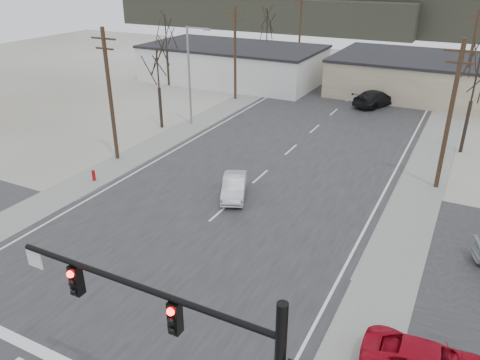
# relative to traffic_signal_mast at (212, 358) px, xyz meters

# --- Properties ---
(ground) EXTENTS (140.00, 140.00, 0.00)m
(ground) POSITION_rel_traffic_signal_mast_xyz_m (-7.89, 6.20, -4.67)
(ground) COLOR silver
(ground) RESTS_ON ground
(main_road) EXTENTS (18.00, 110.00, 0.05)m
(main_road) POSITION_rel_traffic_signal_mast_xyz_m (-7.89, 21.20, -4.65)
(main_road) COLOR #252528
(main_road) RESTS_ON ground
(cross_road) EXTENTS (90.00, 10.00, 0.04)m
(cross_road) POSITION_rel_traffic_signal_mast_xyz_m (-7.89, 6.20, -4.65)
(cross_road) COLOR #252528
(cross_road) RESTS_ON ground
(sidewalk_left) EXTENTS (3.00, 90.00, 0.06)m
(sidewalk_left) POSITION_rel_traffic_signal_mast_xyz_m (-18.49, 26.20, -4.64)
(sidewalk_left) COLOR gray
(sidewalk_left) RESTS_ON ground
(sidewalk_right) EXTENTS (3.00, 90.00, 0.06)m
(sidewalk_right) POSITION_rel_traffic_signal_mast_xyz_m (2.71, 26.20, -4.64)
(sidewalk_right) COLOR gray
(sidewalk_right) RESTS_ON ground
(traffic_signal_mast) EXTENTS (8.95, 0.43, 7.20)m
(traffic_signal_mast) POSITION_rel_traffic_signal_mast_xyz_m (0.00, 0.00, 0.00)
(traffic_signal_mast) COLOR black
(traffic_signal_mast) RESTS_ON ground
(fire_hydrant) EXTENTS (0.24, 0.24, 0.87)m
(fire_hydrant) POSITION_rel_traffic_signal_mast_xyz_m (-18.09, 14.20, -4.22)
(fire_hydrant) COLOR #A50C0C
(fire_hydrant) RESTS_ON ground
(building_left_far) EXTENTS (22.30, 12.30, 4.50)m
(building_left_far) POSITION_rel_traffic_signal_mast_xyz_m (-23.89, 46.20, -2.42)
(building_left_far) COLOR silver
(building_left_far) RESTS_ON ground
(building_right_far) EXTENTS (26.30, 14.30, 4.30)m
(building_right_far) POSITION_rel_traffic_signal_mast_xyz_m (2.11, 50.20, -2.52)
(building_right_far) COLOR #BCB48F
(building_right_far) RESTS_ON ground
(upole_left_b) EXTENTS (2.20, 0.30, 10.00)m
(upole_left_b) POSITION_rel_traffic_signal_mast_xyz_m (-19.39, 18.20, 0.55)
(upole_left_b) COLOR #41301E
(upole_left_b) RESTS_ON ground
(upole_left_c) EXTENTS (2.20, 0.30, 10.00)m
(upole_left_c) POSITION_rel_traffic_signal_mast_xyz_m (-19.39, 38.20, 0.55)
(upole_left_c) COLOR #41301E
(upole_left_c) RESTS_ON ground
(upole_left_d) EXTENTS (2.20, 0.30, 10.00)m
(upole_left_d) POSITION_rel_traffic_signal_mast_xyz_m (-19.39, 58.20, 0.55)
(upole_left_d) COLOR #41301E
(upole_left_d) RESTS_ON ground
(upole_right_a) EXTENTS (2.20, 0.30, 10.00)m
(upole_right_a) POSITION_rel_traffic_signal_mast_xyz_m (3.61, 24.20, 0.55)
(upole_right_a) COLOR #41301E
(upole_right_a) RESTS_ON ground
(upole_right_b) EXTENTS (2.20, 0.30, 10.00)m
(upole_right_b) POSITION_rel_traffic_signal_mast_xyz_m (3.61, 46.20, 0.55)
(upole_right_b) COLOR #41301E
(upole_right_b) RESTS_ON ground
(streetlight_main) EXTENTS (2.40, 0.25, 9.00)m
(streetlight_main) POSITION_rel_traffic_signal_mast_xyz_m (-18.69, 28.20, 0.41)
(streetlight_main) COLOR gray
(streetlight_main) RESTS_ON ground
(tree_left_near) EXTENTS (3.30, 3.30, 7.35)m
(tree_left_near) POSITION_rel_traffic_signal_mast_xyz_m (-20.89, 26.20, 0.55)
(tree_left_near) COLOR #2C241B
(tree_left_near) RESTS_ON ground
(tree_right_mid) EXTENTS (3.74, 3.74, 8.33)m
(tree_right_mid) POSITION_rel_traffic_signal_mast_xyz_m (4.61, 32.20, 1.26)
(tree_right_mid) COLOR #2C241B
(tree_right_mid) RESTS_ON ground
(tree_left_far) EXTENTS (3.96, 3.96, 8.82)m
(tree_left_far) POSITION_rel_traffic_signal_mast_xyz_m (-21.89, 52.20, 1.61)
(tree_left_far) COLOR #2C241B
(tree_left_far) RESTS_ON ground
(tree_left_mid) EXTENTS (3.96, 3.96, 8.82)m
(tree_left_mid) POSITION_rel_traffic_signal_mast_xyz_m (-29.89, 40.20, 1.61)
(tree_left_mid) COLOR #2C241B
(tree_left_mid) RESTS_ON ground
(hill_left) EXTENTS (70.00, 18.00, 7.00)m
(hill_left) POSITION_rel_traffic_signal_mast_xyz_m (-42.89, 98.20, -1.17)
(hill_left) COLOR #333026
(hill_left) RESTS_ON ground
(sedan_crossing) EXTENTS (2.97, 4.39, 1.37)m
(sedan_crossing) POSITION_rel_traffic_signal_mast_xyz_m (-8.13, 16.62, -3.94)
(sedan_crossing) COLOR #ADB3B9
(sedan_crossing) RESTS_ON main_road
(car_far_a) EXTENTS (4.54, 6.28, 1.69)m
(car_far_a) POSITION_rel_traffic_signal_mast_xyz_m (-4.64, 42.47, -3.78)
(car_far_a) COLOR black
(car_far_a) RESTS_ON main_road
(car_far_b) EXTENTS (3.51, 4.93, 1.56)m
(car_far_b) POSITION_rel_traffic_signal_mast_xyz_m (-7.87, 61.14, -3.85)
(car_far_b) COLOR black
(car_far_b) RESTS_ON main_road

